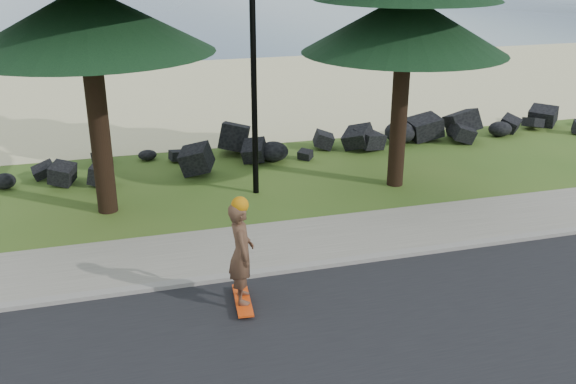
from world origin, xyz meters
name	(u,v)px	position (x,y,z in m)	size (l,w,h in m)	color
ground	(292,249)	(0.00, 0.00, 0.00)	(160.00, 160.00, 0.00)	#365A1C
kerb	(305,267)	(0.00, -0.90, 0.05)	(160.00, 0.20, 0.10)	gray
sidewalk	(289,243)	(0.00, 0.20, 0.04)	(160.00, 2.00, 0.08)	slate
beach_sand	(193,93)	(0.00, 14.50, 0.01)	(160.00, 15.00, 0.01)	beige
ocean	(138,8)	(0.00, 51.00, 0.00)	(160.00, 58.00, 0.01)	#3E5C76
seawall_boulders	(237,162)	(0.00, 5.60, 0.00)	(60.00, 2.40, 1.10)	black
lamp_post	(253,18)	(0.00, 3.20, 4.13)	(0.25, 0.14, 8.14)	black
skateboarder	(241,253)	(-1.39, -1.83, 0.98)	(0.48, 1.07, 1.95)	#ED430D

